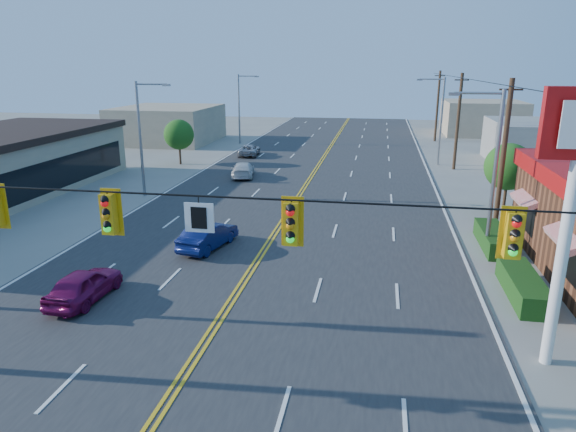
% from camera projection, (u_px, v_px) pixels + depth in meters
% --- Properties ---
extents(ground, '(160.00, 160.00, 0.00)m').
position_uv_depth(ground, '(168.00, 402.00, 14.35)').
color(ground, gray).
rests_on(ground, ground).
extents(road, '(20.00, 120.00, 0.06)m').
position_uv_depth(road, '(290.00, 210.00, 33.22)').
color(road, '#2D2D30').
rests_on(road, ground).
extents(signal_span, '(24.32, 0.34, 9.00)m').
position_uv_depth(signal_span, '(151.00, 236.00, 12.99)').
color(signal_span, '#47301E').
rests_on(signal_span, ground).
extents(kfc_pylon, '(2.20, 0.36, 8.50)m').
position_uv_depth(kfc_pylon, '(575.00, 175.00, 14.56)').
color(kfc_pylon, white).
rests_on(kfc_pylon, ground).
extents(streetlight_se, '(2.55, 0.25, 8.00)m').
position_uv_depth(streetlight_se, '(491.00, 164.00, 24.47)').
color(streetlight_se, gray).
rests_on(streetlight_se, ground).
extents(streetlight_ne, '(2.55, 0.25, 8.00)m').
position_uv_depth(streetlight_ne, '(439.00, 116.00, 47.13)').
color(streetlight_ne, gray).
rests_on(streetlight_ne, ground).
extents(streetlight_sw, '(2.55, 0.25, 8.00)m').
position_uv_depth(streetlight_sw, '(143.00, 133.00, 35.66)').
color(streetlight_sw, gray).
rests_on(streetlight_sw, ground).
extents(streetlight_nw, '(2.55, 0.25, 8.00)m').
position_uv_depth(streetlight_nw, '(241.00, 105.00, 60.20)').
color(streetlight_nw, gray).
rests_on(streetlight_nw, ground).
extents(utility_pole_near, '(0.28, 0.28, 8.40)m').
position_uv_depth(utility_pole_near, '(503.00, 157.00, 28.10)').
color(utility_pole_near, '#47301E').
rests_on(utility_pole_near, ground).
extents(utility_pole_mid, '(0.28, 0.28, 8.40)m').
position_uv_depth(utility_pole_mid, '(458.00, 122.00, 45.09)').
color(utility_pole_mid, '#47301E').
rests_on(utility_pole_mid, ground).
extents(utility_pole_far, '(0.28, 0.28, 8.40)m').
position_uv_depth(utility_pole_far, '(437.00, 106.00, 62.09)').
color(utility_pole_far, '#47301E').
rests_on(utility_pole_far, ground).
extents(tree_kfc_rear, '(2.94, 2.94, 4.41)m').
position_uv_depth(tree_kfc_rear, '(508.00, 167.00, 32.02)').
color(tree_kfc_rear, '#47301E').
rests_on(tree_kfc_rear, ground).
extents(tree_west, '(2.80, 2.80, 4.20)m').
position_uv_depth(tree_west, '(179.00, 135.00, 47.85)').
color(tree_west, '#47301E').
rests_on(tree_west, ground).
extents(bld_east_mid, '(12.00, 10.00, 4.00)m').
position_uv_depth(bld_east_mid, '(559.00, 143.00, 47.84)').
color(bld_east_mid, gray).
rests_on(bld_east_mid, ground).
extents(bld_west_far, '(11.00, 12.00, 4.20)m').
position_uv_depth(bld_west_far, '(168.00, 124.00, 62.44)').
color(bld_west_far, tan).
rests_on(bld_west_far, ground).
extents(bld_east_far, '(10.00, 10.00, 4.40)m').
position_uv_depth(bld_east_far, '(482.00, 118.00, 69.06)').
color(bld_east_far, tan).
rests_on(bld_east_far, ground).
extents(car_magenta, '(1.66, 3.84, 1.29)m').
position_uv_depth(car_magenta, '(84.00, 286.00, 20.27)').
color(car_magenta, '#740C47').
rests_on(car_magenta, ground).
extents(car_blue, '(2.21, 4.19, 1.31)m').
position_uv_depth(car_blue, '(208.00, 237.00, 26.08)').
color(car_blue, '#0D174D').
rests_on(car_blue, ground).
extents(car_white, '(2.47, 4.48, 1.23)m').
position_uv_depth(car_white, '(243.00, 170.00, 42.71)').
color(car_white, silver).
rests_on(car_white, ground).
extents(car_silver, '(2.31, 4.29, 1.14)m').
position_uv_depth(car_silver, '(249.00, 151.00, 52.76)').
color(car_silver, '#9F9EA3').
rests_on(car_silver, ground).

